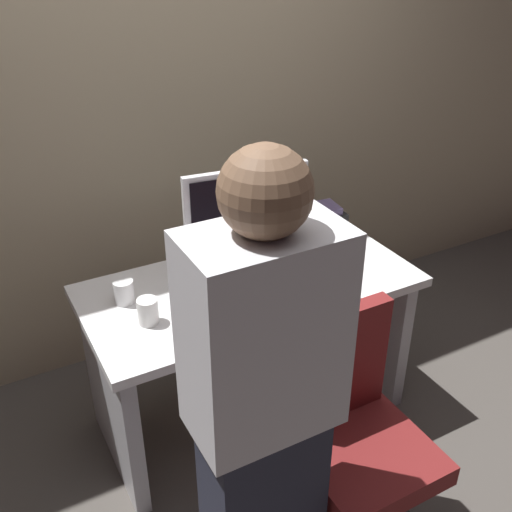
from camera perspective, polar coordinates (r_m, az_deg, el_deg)
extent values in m
plane|color=#4C4742|center=(2.96, -0.48, -14.60)|extent=(9.00, 9.00, 0.00)
cube|color=tan|center=(2.92, -8.51, 18.18)|extent=(6.40, 0.10, 3.00)
cube|color=white|center=(2.52, -0.54, -2.89)|extent=(1.39, 0.68, 0.04)
cube|color=#B2B2B7|center=(2.56, -13.53, -13.38)|extent=(0.06, 0.60, 0.69)
cube|color=#B2B2B7|center=(3.02, 10.28, -5.62)|extent=(0.06, 0.60, 0.69)
cylinder|color=black|center=(2.35, 9.71, -22.10)|extent=(0.05, 0.05, 0.39)
cube|color=maroon|center=(2.18, 10.24, -18.22)|extent=(0.44, 0.44, 0.08)
cube|color=maroon|center=(2.10, 7.69, -10.19)|extent=(0.40, 0.06, 0.44)
cube|color=silver|center=(1.52, 0.77, -7.48)|extent=(0.40, 0.24, 0.58)
sphere|color=brown|center=(1.32, 0.88, 6.13)|extent=(0.22, 0.22, 0.22)
cube|color=silver|center=(2.61, -0.85, -0.86)|extent=(0.21, 0.16, 0.02)
cube|color=silver|center=(2.59, -0.85, 0.06)|extent=(0.04, 0.03, 0.08)
cube|color=silver|center=(2.49, -0.89, 4.48)|extent=(0.54, 0.09, 0.36)
cube|color=black|center=(2.47, -0.67, 4.35)|extent=(0.49, 0.06, 0.32)
cube|color=white|center=(2.37, -1.78, -4.20)|extent=(0.44, 0.15, 0.02)
ellipsoid|color=white|center=(2.49, 4.97, -2.33)|extent=(0.06, 0.10, 0.03)
cylinder|color=white|center=(2.27, -10.29, -5.21)|extent=(0.08, 0.08, 0.10)
cylinder|color=silver|center=(2.41, -12.50, -3.35)|extent=(0.08, 0.08, 0.10)
cube|color=#338C59|center=(2.86, 6.32, 2.02)|extent=(0.19, 0.16, 0.04)
cube|color=#3359A5|center=(2.85, 6.32, 2.70)|extent=(0.18, 0.14, 0.03)
cube|color=gold|center=(2.85, 6.60, 3.25)|extent=(0.17, 0.14, 0.02)
cube|color=black|center=(2.82, 6.48, 3.68)|extent=(0.20, 0.13, 0.04)
cube|color=#594C72|center=(2.82, 6.23, 4.46)|extent=(0.18, 0.15, 0.03)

